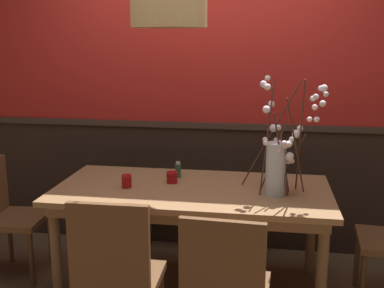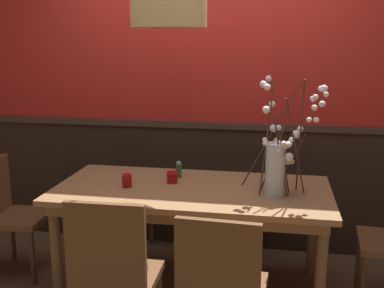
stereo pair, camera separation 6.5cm
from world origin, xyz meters
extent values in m
plane|color=brown|center=(0.00, 0.00, 0.00)|extent=(24.00, 24.00, 0.00)
cube|color=#2D2119|center=(0.00, 0.80, 0.52)|extent=(5.87, 0.12, 1.04)
cube|color=#3E2E24|center=(0.00, 0.79, 1.06)|extent=(5.87, 0.14, 0.05)
cube|color=#B2231E|center=(0.00, 0.80, 1.91)|extent=(5.87, 0.12, 1.75)
cube|color=#997047|center=(0.00, 0.00, 0.73)|extent=(1.89, 0.91, 0.04)
cube|color=brown|center=(0.00, 0.00, 0.67)|extent=(1.78, 0.80, 0.08)
cylinder|color=brown|center=(-0.85, -0.36, 0.36)|extent=(0.07, 0.07, 0.71)
cylinder|color=brown|center=(0.85, -0.36, 0.36)|extent=(0.07, 0.07, 0.71)
cylinder|color=brown|center=(-0.85, 0.36, 0.36)|extent=(0.07, 0.07, 0.71)
cylinder|color=brown|center=(0.85, 0.36, 0.36)|extent=(0.07, 0.07, 0.71)
cube|color=brown|center=(0.30, -0.98, 0.70)|extent=(0.42, 0.06, 0.43)
cube|color=brown|center=(-1.32, -0.01, 0.44)|extent=(0.42, 0.45, 0.04)
cylinder|color=brown|center=(-1.16, 0.19, 0.21)|extent=(0.04, 0.04, 0.42)
cylinder|color=brown|center=(-1.14, -0.17, 0.21)|extent=(0.04, 0.04, 0.42)
cylinder|color=brown|center=(-1.50, 0.16, 0.21)|extent=(0.04, 0.04, 0.42)
cylinder|color=brown|center=(1.14, -0.17, 0.21)|extent=(0.04, 0.04, 0.42)
cylinder|color=brown|center=(1.17, 0.20, 0.21)|extent=(0.04, 0.04, 0.42)
cube|color=brown|center=(0.26, 0.80, 0.46)|extent=(0.41, 0.39, 0.04)
cube|color=brown|center=(0.26, 0.97, 0.71)|extent=(0.39, 0.04, 0.46)
cylinder|color=brown|center=(0.43, 0.63, 0.22)|extent=(0.04, 0.04, 0.44)
cylinder|color=brown|center=(0.08, 0.63, 0.22)|extent=(0.04, 0.04, 0.44)
cylinder|color=brown|center=(0.43, 0.96, 0.22)|extent=(0.04, 0.04, 0.44)
cylinder|color=brown|center=(0.08, 0.96, 0.22)|extent=(0.04, 0.04, 0.44)
cube|color=brown|center=(-0.27, -0.78, 0.47)|extent=(0.45, 0.40, 0.04)
cube|color=brown|center=(-0.27, -0.96, 0.73)|extent=(0.42, 0.04, 0.47)
cube|color=brown|center=(-0.29, 0.81, 0.46)|extent=(0.45, 0.41, 0.04)
cube|color=brown|center=(-0.27, 0.98, 0.70)|extent=(0.41, 0.06, 0.44)
cylinder|color=brown|center=(-0.11, 0.64, 0.22)|extent=(0.04, 0.04, 0.44)
cylinder|color=brown|center=(-0.48, 0.66, 0.22)|extent=(0.04, 0.04, 0.44)
cylinder|color=brown|center=(-0.09, 0.96, 0.22)|extent=(0.04, 0.04, 0.44)
cylinder|color=brown|center=(-0.46, 0.99, 0.22)|extent=(0.04, 0.04, 0.44)
cylinder|color=silver|center=(0.56, -0.07, 0.93)|extent=(0.13, 0.13, 0.35)
cylinder|color=silver|center=(0.56, -0.07, 0.80)|extent=(0.11, 0.11, 0.08)
cylinder|color=#472D23|center=(0.50, -0.06, 1.13)|extent=(0.08, 0.10, 0.75)
sphere|color=white|center=(0.49, -0.08, 1.10)|extent=(0.03, 0.03, 0.03)
sphere|color=white|center=(0.49, -0.06, 1.12)|extent=(0.03, 0.03, 0.03)
sphere|color=white|center=(0.49, -0.05, 1.31)|extent=(0.05, 0.05, 0.05)
sphere|color=white|center=(0.49, -0.05, 1.46)|extent=(0.04, 0.04, 0.04)
sphere|color=white|center=(0.46, -0.02, 1.47)|extent=(0.05, 0.05, 0.05)
cylinder|color=#472D23|center=(0.54, 0.01, 0.99)|extent=(0.16, 0.01, 0.48)
sphere|color=white|center=(0.56, 0.05, 1.10)|extent=(0.03, 0.03, 0.03)
sphere|color=white|center=(0.54, 0.07, 1.17)|extent=(0.05, 0.05, 0.05)
sphere|color=white|center=(0.57, 0.07, 1.18)|extent=(0.04, 0.04, 0.04)
cylinder|color=#472D23|center=(0.65, -0.01, 0.96)|extent=(0.19, 0.14, 0.42)
sphere|color=white|center=(0.64, -0.01, 0.98)|extent=(0.05, 0.05, 0.05)
sphere|color=white|center=(0.67, 0.01, 0.97)|extent=(0.03, 0.03, 0.03)
sphere|color=white|center=(0.71, 0.07, 1.18)|extent=(0.04, 0.04, 0.04)
sphere|color=white|center=(0.69, 0.06, 1.14)|extent=(0.04, 0.04, 0.04)
cylinder|color=#472D23|center=(0.71, -0.07, 1.14)|extent=(0.01, 0.30, 0.77)
sphere|color=white|center=(0.85, -0.06, 1.42)|extent=(0.03, 0.03, 0.03)
sphere|color=white|center=(0.68, -0.05, 1.16)|extent=(0.05, 0.05, 0.05)
sphere|color=white|center=(0.77, -0.08, 1.39)|extent=(0.04, 0.04, 0.04)
sphere|color=white|center=(0.81, -0.08, 1.46)|extent=(0.03, 0.03, 0.03)
sphere|color=white|center=(0.83, -0.10, 1.46)|extent=(0.05, 0.05, 0.05)
cylinder|color=#472D23|center=(0.53, 0.12, 1.13)|extent=(0.39, 0.03, 0.74)
sphere|color=white|center=(0.52, 0.23, 1.31)|extent=(0.05, 0.05, 0.05)
sphere|color=white|center=(0.53, 0.23, 1.31)|extent=(0.03, 0.03, 0.03)
sphere|color=white|center=(0.49, 0.31, 1.48)|extent=(0.04, 0.04, 0.04)
cylinder|color=#472D23|center=(0.61, -0.08, 0.98)|extent=(0.09, 0.18, 0.45)
sphere|color=white|center=(0.61, -0.05, 1.01)|extent=(0.04, 0.04, 0.04)
sphere|color=white|center=(0.64, -0.12, 1.03)|extent=(0.05, 0.05, 0.05)
sphere|color=white|center=(0.65, -0.09, 1.13)|extent=(0.03, 0.03, 0.03)
sphere|color=white|center=(0.63, -0.12, 1.11)|extent=(0.04, 0.04, 0.04)
sphere|color=white|center=(0.64, -0.10, 1.11)|extent=(0.04, 0.04, 0.04)
cylinder|color=#472D23|center=(0.68, -0.12, 1.09)|extent=(0.16, 0.28, 0.66)
sphere|color=white|center=(0.82, -0.20, 1.38)|extent=(0.04, 0.04, 0.04)
sphere|color=white|center=(0.78, -0.19, 1.42)|extent=(0.03, 0.03, 0.03)
sphere|color=white|center=(0.75, -0.18, 1.28)|extent=(0.03, 0.03, 0.03)
sphere|color=white|center=(0.78, -0.18, 1.35)|extent=(0.04, 0.04, 0.04)
sphere|color=white|center=(0.79, -0.15, 1.28)|extent=(0.03, 0.03, 0.03)
cylinder|color=#472D23|center=(0.59, -0.11, 1.04)|extent=(0.12, 0.08, 0.56)
sphere|color=white|center=(0.61, -0.14, 1.12)|extent=(0.04, 0.04, 0.04)
sphere|color=white|center=(0.58, -0.10, 1.10)|extent=(0.05, 0.05, 0.05)
sphere|color=white|center=(0.58, -0.10, 1.11)|extent=(0.04, 0.04, 0.04)
sphere|color=white|center=(0.58, -0.12, 1.07)|extent=(0.03, 0.03, 0.03)
sphere|color=white|center=(0.61, -0.09, 1.09)|extent=(0.05, 0.05, 0.05)
cylinder|color=#9E0F14|center=(-0.45, -0.07, 0.80)|extent=(0.07, 0.07, 0.09)
torus|color=red|center=(-0.45, -0.07, 0.84)|extent=(0.07, 0.07, 0.01)
cylinder|color=silver|center=(-0.45, -0.07, 0.78)|extent=(0.05, 0.05, 0.05)
cylinder|color=#9E0F14|center=(-0.16, 0.09, 0.79)|extent=(0.08, 0.08, 0.08)
torus|color=red|center=(-0.16, 0.09, 0.83)|extent=(0.08, 0.08, 0.01)
cylinder|color=silver|center=(-0.16, 0.09, 0.78)|extent=(0.05, 0.05, 0.04)
cylinder|color=#2D5633|center=(-0.14, 0.23, 0.80)|extent=(0.04, 0.04, 0.10)
cylinder|color=beige|center=(-0.14, 0.23, 0.86)|extent=(0.03, 0.03, 0.02)
cylinder|color=tan|center=(-0.14, -0.07, 1.97)|extent=(0.48, 0.48, 0.30)
sphere|color=#F9EAB7|center=(-0.14, -0.07, 1.93)|extent=(0.14, 0.14, 0.14)
camera|label=1|loc=(0.49, -3.06, 1.75)|focal=44.02mm
camera|label=2|loc=(0.55, -3.05, 1.75)|focal=44.02mm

